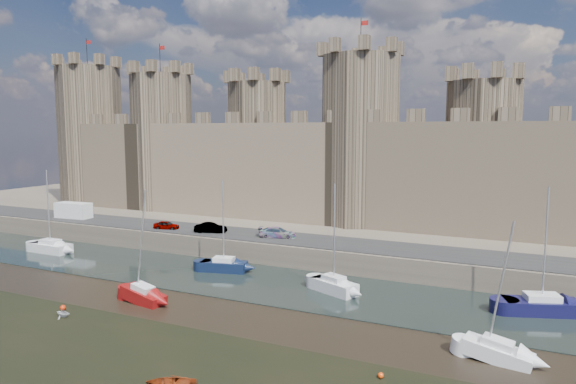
% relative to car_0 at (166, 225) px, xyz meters
% --- Properties ---
extents(water_channel, '(160.00, 12.00, 0.08)m').
position_rel_car_0_xyz_m(water_channel, '(19.27, -8.46, -3.03)').
color(water_channel, black).
rests_on(water_channel, ground).
extents(quay, '(160.00, 60.00, 2.50)m').
position_rel_car_0_xyz_m(quay, '(19.27, 27.54, -1.82)').
color(quay, '#4C443A').
rests_on(quay, ground).
extents(road, '(160.00, 7.00, 0.10)m').
position_rel_car_0_xyz_m(road, '(19.27, 1.54, -0.52)').
color(road, black).
rests_on(road, quay).
extents(castle, '(108.50, 11.00, 29.00)m').
position_rel_car_0_xyz_m(castle, '(18.63, 15.54, 8.60)').
color(castle, '#42382B').
rests_on(castle, quay).
extents(car_0, '(3.57, 2.06, 1.14)m').
position_rel_car_0_xyz_m(car_0, '(0.00, 0.00, 0.00)').
color(car_0, gray).
rests_on(car_0, quay).
extents(car_1, '(4.28, 2.55, 1.33)m').
position_rel_car_0_xyz_m(car_1, '(6.60, 0.44, 0.09)').
color(car_1, gray).
rests_on(car_1, quay).
extents(car_2, '(4.85, 3.06, 1.31)m').
position_rel_car_0_xyz_m(car_2, '(15.58, 1.38, 0.08)').
color(car_2, gray).
rests_on(car_2, quay).
extents(van, '(5.51, 2.55, 2.34)m').
position_rel_car_0_xyz_m(van, '(-17.82, 1.04, 0.60)').
color(van, silver).
rests_on(van, quay).
extents(sailboat_0, '(5.60, 2.18, 10.46)m').
position_rel_car_0_xyz_m(sailboat_0, '(-11.66, -8.41, -2.26)').
color(sailboat_0, silver).
rests_on(sailboat_0, ground).
extents(sailboat_1, '(5.33, 3.08, 10.05)m').
position_rel_car_0_xyz_m(sailboat_1, '(12.98, -6.65, -2.28)').
color(sailboat_1, black).
rests_on(sailboat_1, ground).
extents(sailboat_2, '(5.18, 3.63, 10.42)m').
position_rel_car_0_xyz_m(sailboat_2, '(26.41, -8.49, -2.24)').
color(sailboat_2, silver).
rests_on(sailboat_2, ground).
extents(sailboat_3, '(6.57, 4.25, 10.74)m').
position_rel_car_0_xyz_m(sailboat_3, '(44.26, -6.45, -2.25)').
color(sailboat_3, black).
rests_on(sailboat_3, ground).
extents(sailboat_4, '(4.61, 2.35, 10.30)m').
position_rel_car_0_xyz_m(sailboat_4, '(11.78, -18.31, -2.32)').
color(sailboat_4, maroon).
rests_on(sailboat_4, ground).
extents(sailboat_5, '(4.68, 2.38, 9.65)m').
position_rel_car_0_xyz_m(sailboat_5, '(41.37, -17.49, -2.37)').
color(sailboat_5, silver).
rests_on(sailboat_5, ground).
extents(dinghy_3, '(1.41, 1.23, 0.72)m').
position_rel_car_0_xyz_m(dinghy_3, '(8.23, -24.06, -2.71)').
color(dinghy_3, beige).
rests_on(dinghy_3, ground).
extents(buoy_1, '(0.48, 0.48, 0.48)m').
position_rel_car_0_xyz_m(buoy_1, '(6.86, -22.86, -2.83)').
color(buoy_1, red).
rests_on(buoy_1, ground).
extents(buoy_3, '(0.39, 0.39, 0.39)m').
position_rel_car_0_xyz_m(buoy_3, '(34.90, -23.25, -2.88)').
color(buoy_3, '#E6400A').
rests_on(buoy_3, ground).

